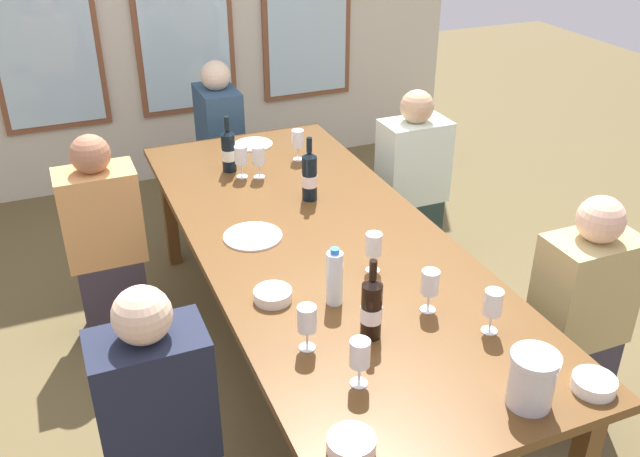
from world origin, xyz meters
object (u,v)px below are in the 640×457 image
at_px(wine_glass_4, 258,156).
at_px(tasting_bowl_1, 273,295).
at_px(wine_glass_7, 430,283).
at_px(wine_bottle_1, 229,151).
at_px(white_plate_0, 254,144).
at_px(white_plate_1, 253,236).
at_px(seated_person_0, 106,244).
at_px(seated_person_4, 221,148).
at_px(wine_glass_2, 298,139).
at_px(seated_person_2, 160,432).
at_px(tasting_bowl_2, 351,444).
at_px(metal_pitcher, 532,379).
at_px(tasting_bowl_0, 594,384).
at_px(seated_person_1, 411,186).
at_px(wine_glass_3, 374,245).
at_px(wine_glass_5, 307,321).
at_px(wine_bottle_0, 371,308).
at_px(seated_person_3, 578,322).
at_px(wine_glass_0, 493,304).
at_px(wine_glass_6, 360,355).
at_px(wine_glass_1, 241,156).
at_px(water_bottle, 335,277).
at_px(wine_bottle_2, 309,176).
at_px(dining_table, 320,249).

bearing_deg(wine_glass_4, tasting_bowl_1, -105.49).
bearing_deg(wine_glass_7, wine_bottle_1, 102.23).
bearing_deg(white_plate_0, white_plate_1, -107.89).
distance_m(seated_person_0, seated_person_4, 1.34).
distance_m(white_plate_1, wine_glass_2, 0.91).
relative_size(wine_glass_2, wine_glass_4, 1.00).
height_order(white_plate_0, wine_glass_2, wine_glass_2).
xyz_separation_m(wine_glass_7, seated_person_2, (-1.04, -0.02, -0.34)).
distance_m(white_plate_0, seated_person_2, 2.09).
bearing_deg(tasting_bowl_2, wine_bottle_1, 83.68).
height_order(metal_pitcher, tasting_bowl_0, metal_pitcher).
bearing_deg(seated_person_1, wine_glass_3, -126.73).
bearing_deg(metal_pitcher, wine_glass_5, 136.12).
bearing_deg(wine_bottle_0, seated_person_1, 55.63).
distance_m(wine_bottle_0, tasting_bowl_0, 0.76).
relative_size(wine_glass_5, seated_person_3, 0.16).
bearing_deg(seated_person_1, seated_person_4, 130.98).
bearing_deg(tasting_bowl_1, tasting_bowl_0, -47.91).
distance_m(tasting_bowl_2, seated_person_2, 0.74).
height_order(wine_bottle_1, seated_person_3, seated_person_3).
height_order(wine_glass_0, wine_glass_2, same).
bearing_deg(tasting_bowl_1, wine_glass_6, -79.67).
bearing_deg(seated_person_4, wine_glass_5, -97.98).
height_order(wine_glass_5, wine_glass_7, same).
height_order(wine_glass_1, wine_glass_3, same).
bearing_deg(seated_person_4, white_plate_0, -83.36).
distance_m(wine_bottle_0, wine_glass_0, 0.43).
distance_m(wine_glass_4, wine_glass_6, 1.68).
xyz_separation_m(wine_bottle_0, water_bottle, (-0.04, 0.24, -0.01)).
distance_m(wine_glass_1, seated_person_3, 1.84).
bearing_deg(wine_glass_2, metal_pitcher, -90.71).
bearing_deg(seated_person_1, wine_glass_1, 176.63).
height_order(metal_pitcher, seated_person_3, seated_person_3).
bearing_deg(wine_glass_3, metal_pitcher, -83.24).
bearing_deg(tasting_bowl_2, tasting_bowl_0, -4.24).
bearing_deg(seated_person_1, seated_person_3, -90.00).
xyz_separation_m(wine_bottle_0, seated_person_4, (0.10, 2.45, -0.34)).
bearing_deg(wine_glass_5, wine_glass_1, 81.88).
bearing_deg(wine_glass_0, water_bottle, 139.38).
height_order(wine_bottle_1, water_bottle, wine_bottle_1).
bearing_deg(wine_glass_3, white_plate_1, 129.24).
relative_size(wine_bottle_2, seated_person_1, 0.29).
xyz_separation_m(white_plate_0, tasting_bowl_2, (-0.46, -2.37, 0.02)).
bearing_deg(wine_glass_5, seated_person_3, -1.24).
height_order(dining_table, water_bottle, water_bottle).
relative_size(wine_bottle_1, seated_person_0, 0.28).
bearing_deg(wine_glass_0, wine_glass_6, -172.48).
bearing_deg(seated_person_2, wine_glass_6, -22.38).
bearing_deg(tasting_bowl_2, wine_glass_6, 60.23).
relative_size(water_bottle, wine_glass_2, 1.38).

